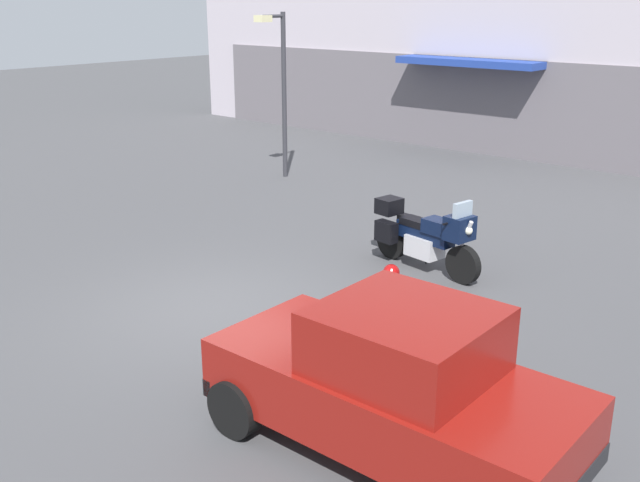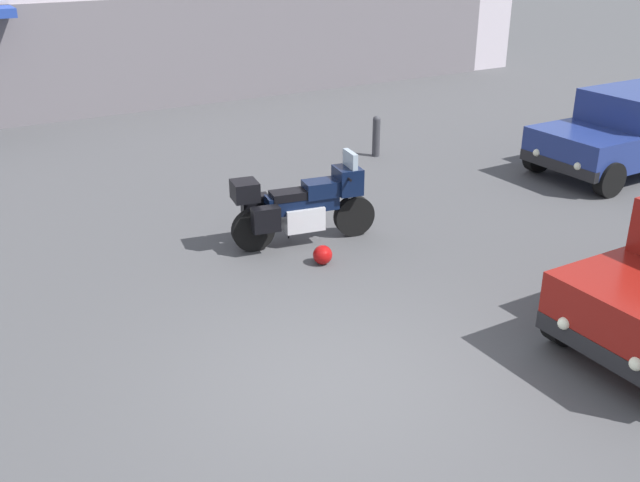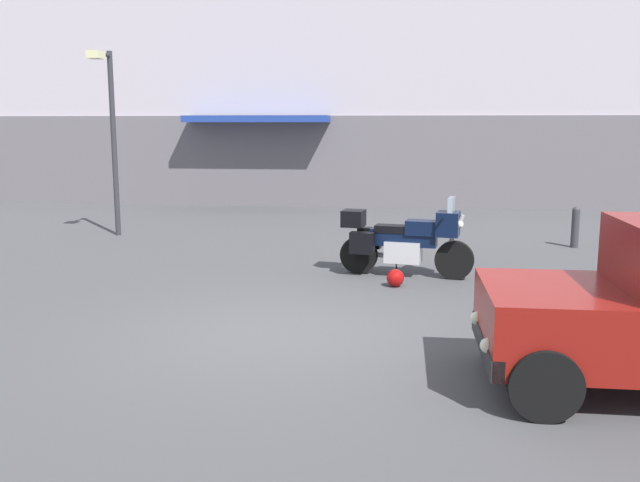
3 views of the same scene
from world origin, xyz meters
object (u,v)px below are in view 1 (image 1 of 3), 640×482
(motorcycle, at_px, (425,235))
(streetlamp_curbside, at_px, (280,77))
(helmet, at_px, (391,272))
(car_hatchback_near, at_px, (394,384))

(motorcycle, distance_m, streetlamp_curbside, 7.65)
(helmet, distance_m, car_hatchback_near, 4.95)
(car_hatchback_near, distance_m, streetlamp_curbside, 12.53)
(motorcycle, bearing_deg, streetlamp_curbside, 162.27)
(motorcycle, relative_size, streetlamp_curbside, 0.54)
(helmet, relative_size, streetlamp_curbside, 0.07)
(motorcycle, distance_m, car_hatchback_near, 5.53)
(car_hatchback_near, height_order, streetlamp_curbside, streetlamp_curbside)
(helmet, xyz_separation_m, streetlamp_curbside, (-6.46, 4.21, 2.43))
(helmet, bearing_deg, motorcycle, 81.99)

